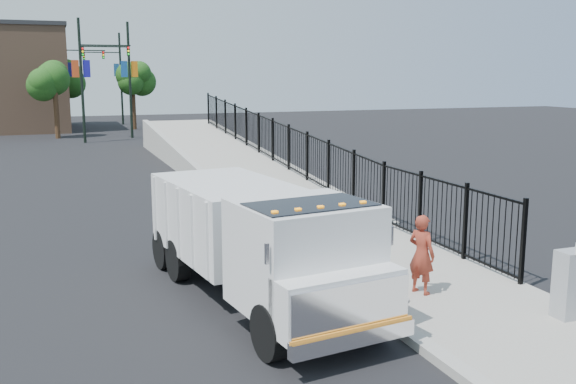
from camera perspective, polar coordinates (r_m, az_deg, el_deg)
name	(u,v)px	position (r m, az deg, el deg)	size (l,w,h in m)	color
ground	(328,280)	(14.33, 3.56, -7.80)	(120.00, 120.00, 0.00)	black
sidewalk	(455,296)	(13.57, 14.62, -8.93)	(3.55, 12.00, 0.12)	#9E998E
curb	(370,307)	(12.60, 7.31, -10.09)	(0.30, 12.00, 0.16)	#ADAAA3
ramp	(230,172)	(29.78, -5.20, 1.77)	(3.95, 24.00, 1.70)	#9E998E
iron_fence	(289,162)	(26.31, 0.07, 2.64)	(0.10, 28.00, 1.80)	black
truck	(259,237)	(12.57, -2.60, -4.01)	(3.14, 7.23, 2.40)	black
worker	(422,254)	(13.17, 11.79, -5.44)	(0.59, 0.39, 1.62)	#973423
utility_cabinet	(571,284)	(12.76, 23.86, -7.51)	(0.55, 0.40, 1.25)	gray
debris	(400,299)	(12.85, 9.90, -9.34)	(0.37, 0.37, 0.09)	silver
light_pole_0	(86,76)	(44.20, -17.49, 9.85)	(3.78, 0.22, 8.00)	black
light_pole_1	(125,75)	(46.67, -14.28, 10.01)	(3.78, 0.22, 8.00)	black
light_pole_2	(69,75)	(54.39, -18.92, 9.80)	(3.77, 0.22, 8.00)	black
light_pole_3	(117,75)	(59.33, -14.93, 10.02)	(3.78, 0.22, 8.00)	black
tree_0	(54,82)	(47.83, -20.05, 9.19)	(2.40, 2.40, 5.20)	#382314
tree_1	(132,81)	(53.98, -13.66, 9.57)	(2.14, 2.14, 5.07)	#382314
tree_2	(65,80)	(60.98, -19.20, 9.42)	(3.14, 3.14, 5.57)	#382314
building	(0,80)	(56.53, -24.20, 9.08)	(10.00, 10.00, 8.00)	#8C664C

